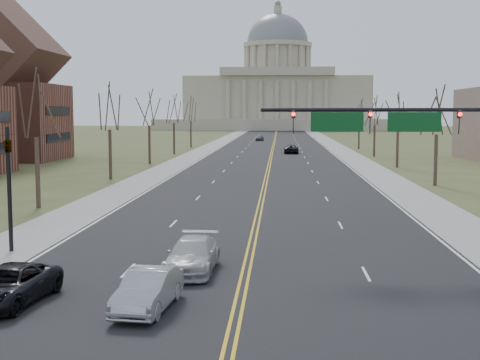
# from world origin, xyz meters

# --- Properties ---
(road) EXTENTS (20.00, 380.00, 0.01)m
(road) POSITION_xyz_m (0.00, 110.00, 0.01)
(road) COLOR black
(road) RESTS_ON ground
(cross_road) EXTENTS (120.00, 14.00, 0.01)m
(cross_road) POSITION_xyz_m (0.00, 6.00, 0.01)
(cross_road) COLOR black
(cross_road) RESTS_ON ground
(sidewalk_left) EXTENTS (4.00, 380.00, 0.03)m
(sidewalk_left) POSITION_xyz_m (-12.00, 110.00, 0.01)
(sidewalk_left) COLOR gray
(sidewalk_left) RESTS_ON ground
(sidewalk_right) EXTENTS (4.00, 380.00, 0.03)m
(sidewalk_right) POSITION_xyz_m (12.00, 110.00, 0.01)
(sidewalk_right) COLOR gray
(sidewalk_right) RESTS_ON ground
(center_line) EXTENTS (0.42, 380.00, 0.01)m
(center_line) POSITION_xyz_m (0.00, 110.00, 0.01)
(center_line) COLOR gold
(center_line) RESTS_ON road
(edge_line_left) EXTENTS (0.15, 380.00, 0.01)m
(edge_line_left) POSITION_xyz_m (-9.80, 110.00, 0.01)
(edge_line_left) COLOR silver
(edge_line_left) RESTS_ON road
(edge_line_right) EXTENTS (0.15, 380.00, 0.01)m
(edge_line_right) POSITION_xyz_m (9.80, 110.00, 0.01)
(edge_line_right) COLOR silver
(edge_line_right) RESTS_ON road
(capitol) EXTENTS (90.00, 60.00, 50.00)m
(capitol) POSITION_xyz_m (0.00, 249.91, 14.20)
(capitol) COLOR #B3AF95
(capitol) RESTS_ON ground
(signal_mast) EXTENTS (12.12, 0.44, 7.20)m
(signal_mast) POSITION_xyz_m (7.45, 13.50, 5.76)
(signal_mast) COLOR black
(signal_mast) RESTS_ON ground
(signal_left) EXTENTS (0.32, 0.36, 6.00)m
(signal_left) POSITION_xyz_m (-11.50, 13.50, 3.71)
(signal_left) COLOR black
(signal_left) RESTS_ON ground
(tree_l_0) EXTENTS (3.96, 3.96, 9.00)m
(tree_l_0) POSITION_xyz_m (-15.50, 28.00, 6.94)
(tree_l_0) COLOR #3D2A24
(tree_l_0) RESTS_ON ground
(tree_r_1) EXTENTS (3.74, 3.74, 8.50)m
(tree_r_1) POSITION_xyz_m (15.50, 44.00, 6.55)
(tree_r_1) COLOR #3D2A24
(tree_r_1) RESTS_ON ground
(tree_l_1) EXTENTS (3.96, 3.96, 9.00)m
(tree_l_1) POSITION_xyz_m (-15.50, 48.00, 6.94)
(tree_l_1) COLOR #3D2A24
(tree_l_1) RESTS_ON ground
(tree_r_2) EXTENTS (3.74, 3.74, 8.50)m
(tree_r_2) POSITION_xyz_m (15.50, 64.00, 6.55)
(tree_r_2) COLOR #3D2A24
(tree_r_2) RESTS_ON ground
(tree_l_2) EXTENTS (3.96, 3.96, 9.00)m
(tree_l_2) POSITION_xyz_m (-15.50, 68.00, 6.94)
(tree_l_2) COLOR #3D2A24
(tree_l_2) RESTS_ON ground
(tree_r_3) EXTENTS (3.74, 3.74, 8.50)m
(tree_r_3) POSITION_xyz_m (15.50, 84.00, 6.55)
(tree_r_3) COLOR #3D2A24
(tree_r_3) RESTS_ON ground
(tree_l_3) EXTENTS (3.96, 3.96, 9.00)m
(tree_l_3) POSITION_xyz_m (-15.50, 88.00, 6.94)
(tree_l_3) COLOR #3D2A24
(tree_l_3) RESTS_ON ground
(tree_r_4) EXTENTS (3.74, 3.74, 8.50)m
(tree_r_4) POSITION_xyz_m (15.50, 104.00, 6.55)
(tree_r_4) COLOR #3D2A24
(tree_r_4) RESTS_ON ground
(tree_l_4) EXTENTS (3.96, 3.96, 9.00)m
(tree_l_4) POSITION_xyz_m (-15.50, 108.00, 6.94)
(tree_l_4) COLOR #3D2A24
(tree_l_4) RESTS_ON ground
(car_sb_inner_lead) EXTENTS (1.88, 4.29, 1.37)m
(car_sb_inner_lead) POSITION_xyz_m (-3.03, 4.46, 0.70)
(car_sb_inner_lead) COLOR #A2A5AA
(car_sb_inner_lead) RESTS_ON road
(car_sb_outer_lead) EXTENTS (2.75, 5.01, 1.33)m
(car_sb_outer_lead) POSITION_xyz_m (-8.05, 4.86, 0.68)
(car_sb_outer_lead) COLOR black
(car_sb_outer_lead) RESTS_ON road
(car_sb_inner_second) EXTENTS (2.10, 4.88, 1.40)m
(car_sb_inner_second) POSITION_xyz_m (-2.25, 9.96, 0.71)
(car_sb_inner_second) COLOR #B3B3B3
(car_sb_inner_second) RESTS_ON road
(car_far_nb) EXTENTS (2.34, 5.01, 1.39)m
(car_far_nb) POSITION_xyz_m (3.15, 90.64, 0.71)
(car_far_nb) COLOR black
(car_far_nb) RESTS_ON road
(car_far_sb) EXTENTS (1.95, 4.17, 1.38)m
(car_far_sb) POSITION_xyz_m (-3.43, 137.76, 0.70)
(car_far_sb) COLOR #56595F
(car_far_sb) RESTS_ON road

